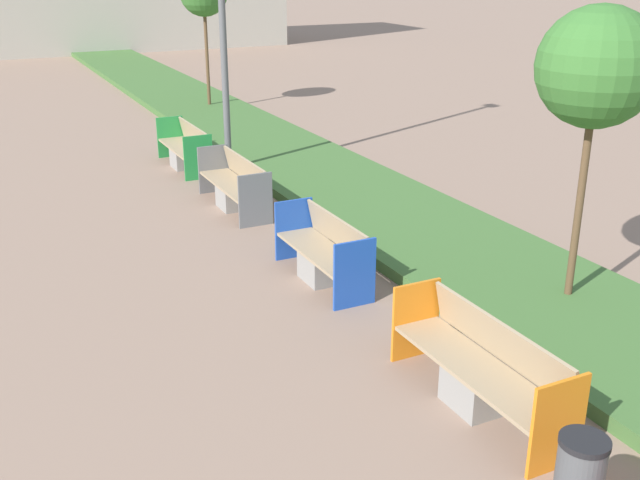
# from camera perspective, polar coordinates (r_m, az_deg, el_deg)

# --- Properties ---
(planter_grass_strip) EXTENTS (2.80, 120.00, 0.18)m
(planter_grass_strip) POSITION_cam_1_polar(r_m,az_deg,el_deg) (12.71, 7.55, 0.77)
(planter_grass_strip) COLOR #426B33
(planter_grass_strip) RESTS_ON ground
(bench_orange_frame) EXTENTS (0.65, 2.37, 0.94)m
(bench_orange_frame) POSITION_cam_1_polar(r_m,az_deg,el_deg) (8.02, 12.12, -9.90)
(bench_orange_frame) COLOR gray
(bench_orange_frame) RESTS_ON ground
(bench_blue_frame) EXTENTS (0.65, 2.00, 0.94)m
(bench_blue_frame) POSITION_cam_1_polar(r_m,az_deg,el_deg) (10.76, 0.32, -1.25)
(bench_blue_frame) COLOR gray
(bench_blue_frame) RESTS_ON ground
(bench_grey_frame) EXTENTS (0.65, 2.29, 0.94)m
(bench_grey_frame) POSITION_cam_1_polar(r_m,az_deg,el_deg) (13.99, -6.47, 3.94)
(bench_grey_frame) COLOR gray
(bench_grey_frame) RESTS_ON ground
(bench_green_frame) EXTENTS (0.65, 2.18, 0.94)m
(bench_green_frame) POSITION_cam_1_polar(r_m,az_deg,el_deg) (16.92, -10.20, 6.70)
(bench_green_frame) COLOR gray
(bench_green_frame) RESTS_ON ground
(sapling_tree_near) EXTENTS (1.48, 1.48, 3.90)m
(sapling_tree_near) POSITION_cam_1_polar(r_m,az_deg,el_deg) (9.78, 20.36, 12.17)
(sapling_tree_near) COLOR brown
(sapling_tree_near) RESTS_ON ground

